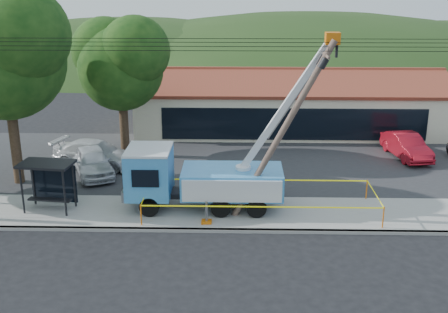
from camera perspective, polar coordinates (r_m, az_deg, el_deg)
ground at (r=23.88m, az=0.87°, el=-9.89°), size 120.00×120.00×0.00m
curb at (r=25.72m, az=0.93°, el=-7.54°), size 60.00×0.25×0.15m
sidewalk at (r=27.45m, az=0.96°, el=-5.82°), size 60.00×4.00×0.15m
parking_lot at (r=34.92m, az=1.08°, el=-0.52°), size 60.00×12.00×0.10m
strip_mall at (r=42.28m, az=6.63°, el=5.26°), size 22.50×8.53×4.67m
tree_west_near at (r=31.74m, az=-21.48°, el=10.22°), size 7.56×6.72×10.80m
tree_lot at (r=35.18m, az=-10.49°, el=9.66°), size 6.30×5.60×8.94m
hill_west at (r=78.38m, az=-9.88°, el=9.65°), size 78.40×56.00×28.00m
hill_center at (r=77.53m, az=8.83°, el=9.61°), size 89.60×64.00×32.00m
utility_truck at (r=27.40m, az=-2.51°, el=-2.05°), size 9.99×4.09×8.57m
leaning_pole at (r=25.72m, az=6.43°, el=3.41°), size 4.58×1.66×8.44m
bus_shelter at (r=28.50m, az=-17.38°, el=-1.75°), size 2.69×1.84×2.44m
caution_tape at (r=27.29m, az=3.70°, el=-4.09°), size 11.11×3.54×1.02m
car_silver at (r=33.47m, az=-13.10°, el=-1.94°), size 3.65×5.10×1.61m
car_red at (r=37.42m, az=17.92°, el=-0.22°), size 2.37×4.79×1.51m
car_white at (r=34.87m, az=-12.76°, el=-1.10°), size 5.72×3.54×1.55m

